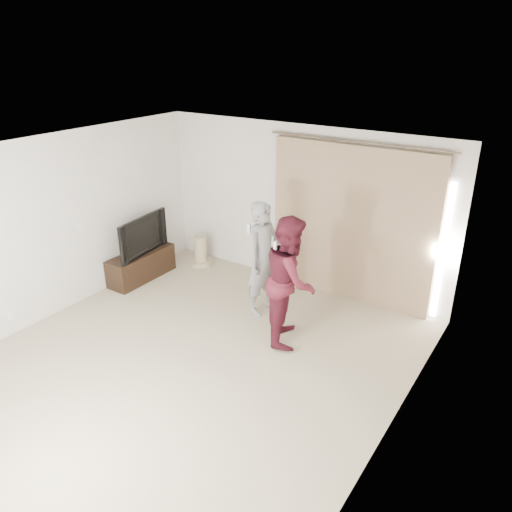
# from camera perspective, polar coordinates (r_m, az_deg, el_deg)

# --- Properties ---
(floor) EXTENTS (5.50, 5.50, 0.00)m
(floor) POSITION_cam_1_polar(r_m,az_deg,el_deg) (6.56, -7.18, -11.72)
(floor) COLOR tan
(floor) RESTS_ON ground
(wall_back) EXTENTS (5.00, 0.04, 2.60)m
(wall_back) POSITION_cam_1_polar(r_m,az_deg,el_deg) (8.02, 5.11, 5.59)
(wall_back) COLOR white
(wall_back) RESTS_ON ground
(wall_left) EXTENTS (0.04, 5.50, 2.60)m
(wall_left) POSITION_cam_1_polar(r_m,az_deg,el_deg) (7.69, -22.12, 3.07)
(wall_left) COLOR white
(wall_left) RESTS_ON ground
(ceiling) EXTENTS (5.00, 5.50, 0.01)m
(ceiling) POSITION_cam_1_polar(r_m,az_deg,el_deg) (5.49, -8.58, 11.01)
(ceiling) COLOR white
(ceiling) RESTS_ON wall_back
(curtain) EXTENTS (2.80, 0.11, 2.46)m
(curtain) POSITION_cam_1_polar(r_m,az_deg,el_deg) (7.63, 10.87, 3.51)
(curtain) COLOR tan
(curtain) RESTS_ON ground
(tv_console) EXTENTS (0.42, 1.23, 0.47)m
(tv_console) POSITION_cam_1_polar(r_m,az_deg,el_deg) (8.68, -12.96, -1.05)
(tv_console) COLOR black
(tv_console) RESTS_ON ground
(tv) EXTENTS (0.27, 1.14, 0.65)m
(tv) POSITION_cam_1_polar(r_m,az_deg,el_deg) (8.47, -13.30, 2.41)
(tv) COLOR black
(tv) RESTS_ON tv_console
(scratching_post) EXTENTS (0.40, 0.40, 0.54)m
(scratching_post) POSITION_cam_1_polar(r_m,az_deg,el_deg) (9.04, -6.34, 0.32)
(scratching_post) COLOR #C5B687
(scratching_post) RESTS_ON ground
(person_man) EXTENTS (0.50, 0.68, 1.71)m
(person_man) POSITION_cam_1_polar(r_m,az_deg,el_deg) (7.18, 0.86, -0.32)
(person_man) COLOR gray
(person_man) RESTS_ON ground
(person_woman) EXTENTS (0.96, 1.05, 1.75)m
(person_woman) POSITION_cam_1_polar(r_m,az_deg,el_deg) (6.54, 3.98, -2.73)
(person_woman) COLOR #521623
(person_woman) RESTS_ON ground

